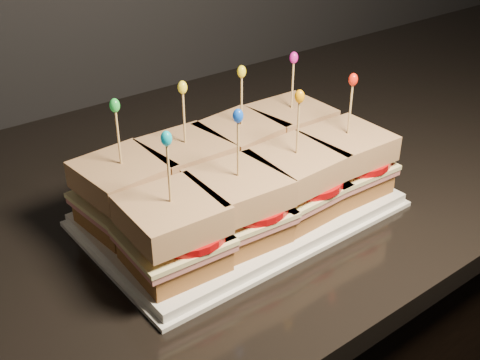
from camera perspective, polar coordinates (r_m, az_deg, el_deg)
cabinet at (r=1.32m, az=7.20°, el=-13.78°), size 2.55×0.69×0.86m
granite_slab at (r=1.07m, az=8.69°, el=3.96°), size 2.59×0.73×0.03m
platter at (r=0.81m, az=0.00°, el=-2.84°), size 0.39×0.24×0.02m
platter_rim at (r=0.81m, az=0.00°, el=-3.20°), size 0.40×0.25×0.01m
sandwich_0_bread_bot at (r=0.77m, az=-10.70°, el=-3.06°), size 0.11×0.11×0.03m
sandwich_0_ham at (r=0.76m, az=-10.82°, el=-1.95°), size 0.12×0.11×0.01m
sandwich_0_cheese at (r=0.76m, az=-10.87°, el=-1.50°), size 0.12×0.11×0.01m
sandwich_0_tomato at (r=0.75m, az=-9.91°, el=-0.91°), size 0.10×0.10×0.01m
sandwich_0_bread_top at (r=0.74m, az=-11.08°, el=0.41°), size 0.11×0.11×0.03m
sandwich_0_pick at (r=0.72m, az=-11.43°, el=3.66°), size 0.00×0.00×0.09m
sandwich_0_frill at (r=0.70m, az=-11.79°, el=6.94°), size 0.01×0.01×0.02m
sandwich_1_bread_bot at (r=0.81m, az=-4.99°, el=-0.92°), size 0.10×0.10×0.03m
sandwich_1_ham at (r=0.80m, az=-5.04°, el=0.17°), size 0.11×0.11×0.01m
sandwich_1_cheese at (r=0.80m, az=-5.06°, el=0.60°), size 0.11×0.11×0.01m
sandwich_1_tomato at (r=0.79m, az=-4.13°, el=1.17°), size 0.10×0.10×0.01m
sandwich_1_bread_top at (r=0.78m, az=-5.16°, el=2.45°), size 0.10×0.10×0.03m
sandwich_1_pick at (r=0.76m, az=-5.31°, el=5.59°), size 0.00×0.00×0.09m
sandwich_1_frill at (r=0.75m, az=-5.48°, el=8.74°), size 0.01×0.01×0.02m
sandwich_2_bread_bot at (r=0.86m, az=0.15°, el=1.02°), size 0.11×0.11×0.03m
sandwich_2_ham at (r=0.85m, az=0.15°, el=2.06°), size 0.12×0.11×0.01m
sandwich_2_cheese at (r=0.84m, az=0.15°, el=2.49°), size 0.12×0.12×0.01m
sandwich_2_tomato at (r=0.84m, az=1.04°, el=3.02°), size 0.10×0.10×0.01m
sandwich_2_bread_top at (r=0.83m, az=0.15°, el=4.26°), size 0.11×0.11×0.03m
sandwich_2_pick at (r=0.81m, az=0.16°, el=7.25°), size 0.00×0.00×0.09m
sandwich_2_frill at (r=0.80m, az=0.16°, el=10.25°), size 0.01×0.01×0.02m
sandwich_3_bread_bot at (r=0.91m, az=4.72°, el=2.74°), size 0.10×0.10×0.03m
sandwich_3_ham at (r=0.90m, az=4.77°, el=3.74°), size 0.11×0.11×0.01m
sandwich_3_cheese at (r=0.90m, az=4.78°, el=4.14°), size 0.11×0.11×0.01m
sandwich_3_tomato at (r=0.90m, az=5.63°, el=4.64°), size 0.10×0.10×0.01m
sandwich_3_bread_top at (r=0.89m, az=4.86°, el=5.83°), size 0.10×0.10×0.03m
sandwich_3_pick at (r=0.87m, az=4.99°, el=8.66°), size 0.00×0.00×0.09m
sandwich_3_frill at (r=0.85m, az=5.13°, el=11.48°), size 0.01×0.01×0.02m
sandwich_4_bread_bot at (r=0.69m, az=-6.26°, el=-7.01°), size 0.10×0.10×0.03m
sandwich_4_ham at (r=0.68m, az=-6.34°, el=-5.82°), size 0.11×0.11×0.01m
sandwich_4_cheese at (r=0.68m, az=-6.37°, el=-5.34°), size 0.11×0.11×0.01m
sandwich_4_tomato at (r=0.67m, az=-5.27°, el=-4.69°), size 0.10×0.10×0.01m
sandwich_4_bread_top at (r=0.66m, az=-6.51°, el=-3.28°), size 0.10×0.10×0.03m
sandwich_4_pick at (r=0.64m, az=-6.75°, el=0.27°), size 0.00×0.00×0.09m
sandwich_4_frill at (r=0.62m, az=-7.00°, el=3.93°), size 0.01×0.01×0.02m
sandwich_5_bread_bot at (r=0.73m, az=-0.17°, el=-4.38°), size 0.10×0.10×0.03m
sandwich_5_ham at (r=0.72m, az=-0.17°, el=-3.23°), size 0.11×0.11×0.01m
sandwich_5_cheese at (r=0.72m, az=-0.17°, el=-2.76°), size 0.12×0.11×0.01m
sandwich_5_tomato at (r=0.72m, az=0.87°, el=-2.14°), size 0.10×0.10×0.01m
sandwich_5_bread_top at (r=0.70m, az=-0.18°, el=-0.77°), size 0.11×0.11×0.03m
sandwich_5_pick at (r=0.68m, az=-0.18°, el=2.63°), size 0.00×0.00×0.09m
sandwich_5_frill at (r=0.66m, az=-0.19°, el=6.10°), size 0.01×0.01×0.02m
sandwich_6_bread_bot at (r=0.78m, az=5.15°, el=-2.03°), size 0.10×0.10×0.03m
sandwich_6_ham at (r=0.77m, az=5.21°, el=-0.92°), size 0.11×0.11×0.01m
sandwich_6_cheese at (r=0.77m, az=5.23°, el=-0.48°), size 0.11×0.11×0.01m
sandwich_6_tomato at (r=0.77m, az=6.22°, el=0.11°), size 0.10×0.10×0.01m
sandwich_6_bread_top at (r=0.76m, az=5.33°, el=1.42°), size 0.10×0.10×0.03m
sandwich_6_pick at (r=0.74m, az=5.50°, el=4.64°), size 0.00×0.00×0.09m
sandwich_6_frill at (r=0.72m, az=5.67°, el=7.89°), size 0.01×0.01×0.02m
sandwich_7_bread_bot at (r=0.84m, az=9.77°, el=0.03°), size 0.10×0.10×0.03m
sandwich_7_ham at (r=0.83m, az=9.88°, el=1.08°), size 0.11×0.11×0.01m
sandwich_7_cheese at (r=0.83m, az=9.92°, el=1.51°), size 0.11×0.11×0.01m
sandwich_7_tomato at (r=0.83m, az=10.83°, el=2.04°), size 0.10×0.10×0.01m
sandwich_7_bread_top at (r=0.82m, az=10.09°, el=3.29°), size 0.10×0.10×0.03m
sandwich_7_pick at (r=0.80m, az=10.38°, el=6.31°), size 0.00×0.00×0.09m
sandwich_7_frill at (r=0.78m, az=10.68°, el=9.34°), size 0.01×0.01×0.02m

